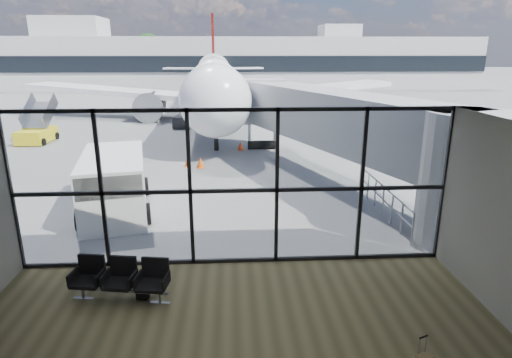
{
  "coord_description": "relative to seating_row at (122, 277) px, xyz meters",
  "views": [
    {
      "loc": [
        -0.05,
        -11.29,
        5.93
      ],
      "look_at": [
        0.8,
        3.0,
        1.62
      ],
      "focal_mm": 30.0,
      "sensor_mm": 36.0,
      "label": 1
    }
  ],
  "objects": [
    {
      "name": "tree_2",
      "position": [
        -30.2,
        73.73,
        5.28
      ],
      "size": [
        6.27,
        6.27,
        9.03
      ],
      "color": "#382619",
      "rests_on": "ground"
    },
    {
      "name": "tree_4",
      "position": [
        -18.2,
        73.73,
        4.66
      ],
      "size": [
        5.61,
        5.61,
        8.07
      ],
      "color": "#382619",
      "rests_on": "ground"
    },
    {
      "name": "tree_1",
      "position": [
        -36.2,
        73.73,
        4.66
      ],
      "size": [
        5.61,
        5.61,
        8.07
      ],
      "color": "#382619",
      "rests_on": "ground"
    },
    {
      "name": "tree_5",
      "position": [
        -12.2,
        73.73,
        5.28
      ],
      "size": [
        6.27,
        6.27,
        9.03
      ],
      "color": "#382619",
      "rests_on": "ground"
    },
    {
      "name": "service_van",
      "position": [
        -1.67,
        6.06,
        0.54
      ],
      "size": [
        3.25,
        5.42,
        2.21
      ],
      "rotation": [
        0.0,
        0.0,
        0.2
      ],
      "color": "white",
      "rests_on": "ground"
    },
    {
      "name": "traffic_cone_b",
      "position": [
        0.43,
        12.73,
        -0.34
      ],
      "size": [
        0.37,
        0.37,
        0.53
      ],
      "color": "#F55E0C",
      "rests_on": "ground"
    },
    {
      "name": "glass_curtain_wall",
      "position": [
        2.8,
        1.73,
        1.66
      ],
      "size": [
        12.1,
        0.12,
        4.5
      ],
      "color": "white",
      "rests_on": "ground"
    },
    {
      "name": "jet_bridge",
      "position": [
        7.7,
        8.8,
        2.17
      ],
      "size": [
        8.0,
        16.5,
        4.33
      ],
      "color": "gray",
      "rests_on": "ground"
    },
    {
      "name": "ground",
      "position": [
        2.8,
        41.73,
        -0.59
      ],
      "size": [
        220.0,
        220.0,
        0.0
      ],
      "primitive_type": "plane",
      "color": "slate",
      "rests_on": "ground"
    },
    {
      "name": "traffic_cone_a",
      "position": [
        1.12,
        12.4,
        -0.32
      ],
      "size": [
        0.4,
        0.4,
        0.57
      ],
      "color": "#FF590D",
      "rests_on": "ground"
    },
    {
      "name": "lounge_shell",
      "position": [
        2.8,
        -3.07,
        2.06
      ],
      "size": [
        12.02,
        8.01,
        4.51
      ],
      "color": "brown",
      "rests_on": "ground"
    },
    {
      "name": "belt_loader",
      "position": [
        -1.01,
        25.33,
        -0.05
      ],
      "size": [
        1.69,
        3.61,
        1.6
      ],
      "rotation": [
        0.0,
        0.0,
        -0.13
      ],
      "color": "black",
      "rests_on": "ground"
    },
    {
      "name": "tree_3",
      "position": [
        -24.2,
        73.73,
        4.04
      ],
      "size": [
        4.95,
        4.95,
        7.12
      ],
      "color": "#382619",
      "rests_on": "ground"
    },
    {
      "name": "mobile_stairs",
      "position": [
        -10.31,
        19.73,
        0.01
      ],
      "size": [
        1.98,
        3.6,
        2.5
      ],
      "rotation": [
        0.0,
        0.0,
        -0.02
      ],
      "color": "yellow",
      "rests_on": "ground"
    },
    {
      "name": "airliner",
      "position": [
        1.25,
        32.09,
        2.61
      ],
      "size": [
        35.23,
        40.79,
        10.5
      ],
      "rotation": [
        0.0,
        0.0,
        0.04
      ],
      "color": "white",
      "rests_on": "ground"
    },
    {
      "name": "backpack",
      "position": [
        0.49,
        -0.08,
        -0.39
      ],
      "size": [
        0.32,
        0.31,
        0.42
      ],
      "rotation": [
        0.0,
        0.0,
        -0.26
      ],
      "color": "black",
      "rests_on": "ground"
    },
    {
      "name": "apron_railing",
      "position": [
        8.4,
        5.23,
        0.13
      ],
      "size": [
        0.06,
        5.46,
        1.11
      ],
      "color": "gray",
      "rests_on": "ground"
    },
    {
      "name": "traffic_cone_c",
      "position": [
        3.33,
        16.52,
        -0.33
      ],
      "size": [
        0.39,
        0.39,
        0.55
      ],
      "color": "#F8440D",
      "rests_on": "ground"
    },
    {
      "name": "seating_row",
      "position": [
        0.0,
        0.0,
        0.0
      ],
      "size": [
        2.39,
        1.02,
        1.07
      ],
      "rotation": [
        0.0,
        0.0,
        -0.16
      ],
      "color": "gray",
      "rests_on": "ground"
    },
    {
      "name": "far_terminal",
      "position": [
        2.22,
        63.7,
        3.62
      ],
      "size": [
        80.0,
        12.2,
        11.0
      ],
      "color": "#AFAFAA",
      "rests_on": "ground"
    }
  ]
}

